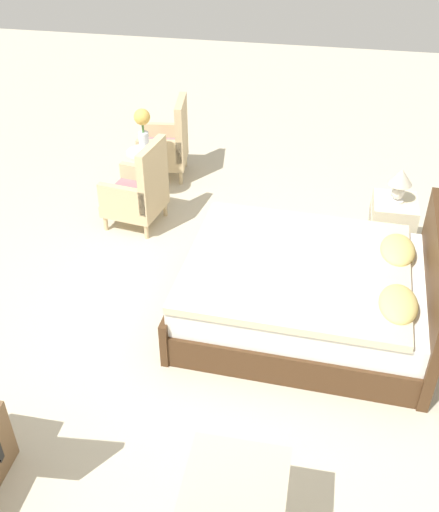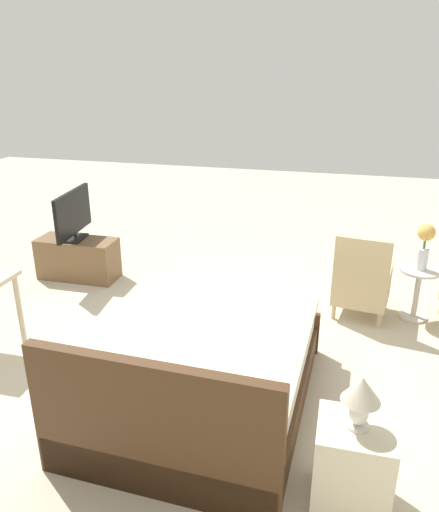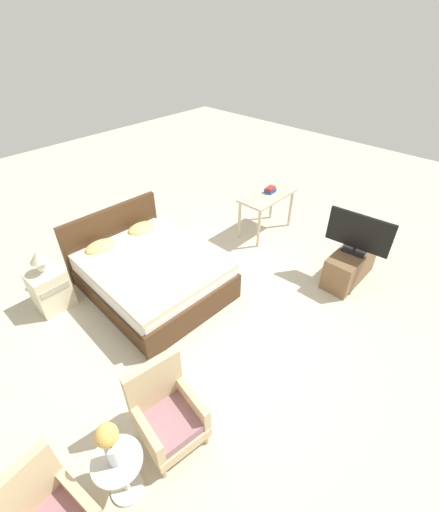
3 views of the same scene
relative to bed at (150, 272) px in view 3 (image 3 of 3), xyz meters
name	(u,v)px [view 3 (image 3 of 3)]	position (x,y,z in m)	size (l,w,h in m)	color
ground_plane	(206,312)	(0.19, -0.92, -0.30)	(16.00, 16.00, 0.00)	beige
bed	(150,272)	(0.00, 0.00, 0.00)	(1.66, 2.04, 0.96)	#472D19
armchair_by_window_right	(167,413)	(-1.19, -1.81, 0.08)	(0.62, 0.62, 0.92)	#CCB284
side_table	(121,471)	(-1.75, -1.91, 0.05)	(0.40, 0.40, 0.55)	beige
flower_vase	(109,442)	(-1.75, -1.91, 0.55)	(0.17, 0.17, 0.48)	silver
nightstand	(51,289)	(-1.12, 0.68, -0.01)	(0.44, 0.41, 0.59)	beige
table_lamp	(38,259)	(-1.12, 0.68, 0.50)	(0.22, 0.22, 0.33)	silver
tv_stand	(350,265)	(2.15, -1.99, -0.05)	(0.96, 0.40, 0.50)	brown
tv_flatscreen	(359,233)	(2.15, -1.99, 0.51)	(0.23, 0.88, 0.59)	black
vanity_desk	(267,200)	(2.37, -0.27, 0.33)	(1.04, 0.52, 0.74)	beige
book_stack	(270,190)	(2.47, -0.25, 0.48)	(0.20, 0.16, 0.10)	#284C8E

